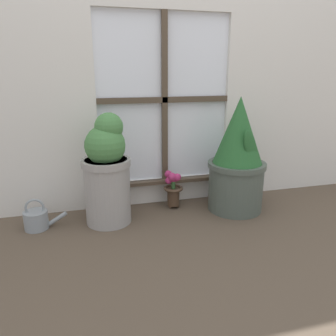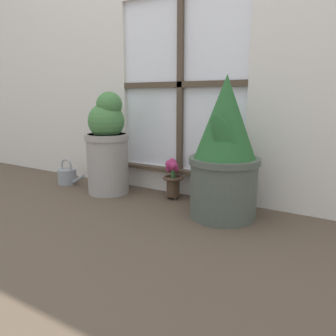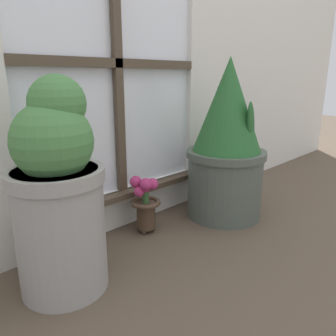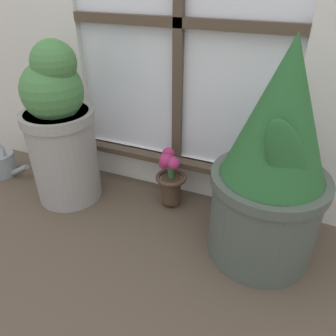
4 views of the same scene
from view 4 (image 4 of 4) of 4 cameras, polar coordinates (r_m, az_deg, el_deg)
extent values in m
plane|color=brown|center=(1.15, -8.76, -17.35)|extent=(10.00, 10.00, 0.00)
cube|color=silver|center=(1.47, 1.66, -0.32)|extent=(0.86, 0.05, 0.17)
cube|color=white|center=(1.27, 2.34, 24.17)|extent=(0.86, 0.02, 1.06)
cube|color=#4C3D2D|center=(1.24, 1.85, 24.02)|extent=(0.04, 0.02, 1.06)
cube|color=#4C3D2D|center=(1.24, 1.85, 24.02)|extent=(0.86, 0.02, 0.04)
cube|color=#4C3D2D|center=(1.40, 1.03, 1.27)|extent=(0.92, 0.06, 0.02)
cylinder|color=#9E9993|center=(1.42, -17.56, 2.03)|extent=(0.27, 0.27, 0.39)
cylinder|color=#9E9993|center=(1.35, -18.75, 8.53)|extent=(0.28, 0.28, 0.04)
cylinder|color=#38281E|center=(1.34, -18.86, 9.09)|extent=(0.24, 0.24, 0.01)
sphere|color=#477F42|center=(1.31, -19.51, 12.54)|extent=(0.23, 0.23, 0.23)
sphere|color=#477F42|center=(1.27, -19.28, 16.93)|extent=(0.16, 0.16, 0.16)
ellipsoid|color=#477F42|center=(1.25, -18.85, 11.19)|extent=(0.12, 0.14, 0.17)
cylinder|color=#4C564C|center=(1.14, 16.21, -7.86)|extent=(0.35, 0.35, 0.32)
cylinder|color=#4C564C|center=(1.06, 17.34, -1.85)|extent=(0.37, 0.37, 0.03)
cylinder|color=#38281E|center=(1.05, 17.43, -1.35)|extent=(0.32, 0.32, 0.01)
cone|color=#28602D|center=(0.96, 19.44, 9.30)|extent=(0.31, 0.31, 0.41)
ellipsoid|color=#28602D|center=(0.92, 20.10, 0.83)|extent=(0.19, 0.10, 0.29)
sphere|color=#473323|center=(1.42, 0.99, -5.21)|extent=(0.02, 0.02, 0.02)
sphere|color=#473323|center=(1.39, -0.69, -5.98)|extent=(0.02, 0.02, 0.02)
sphere|color=#473323|center=(1.38, 1.29, -6.48)|extent=(0.02, 0.02, 0.02)
cylinder|color=#473323|center=(1.36, 0.54, -3.69)|extent=(0.08, 0.08, 0.11)
torus|color=#473323|center=(1.33, 0.56, -1.67)|extent=(0.13, 0.13, 0.02)
cylinder|color=#386633|center=(1.31, 0.56, -0.52)|extent=(0.03, 0.03, 0.06)
sphere|color=#B22D66|center=(1.29, 0.57, 1.02)|extent=(0.05, 0.05, 0.05)
sphere|color=#B22D66|center=(1.31, 1.19, 0.63)|extent=(0.04, 0.04, 0.04)
sphere|color=#B22D66|center=(1.31, 0.05, 2.56)|extent=(0.05, 0.05, 0.05)
sphere|color=#B22D66|center=(1.31, -0.69, 0.74)|extent=(0.04, 0.04, 0.04)
sphere|color=#B22D66|center=(1.27, -0.35, 1.37)|extent=(0.05, 0.05, 0.05)
sphere|color=#B22D66|center=(1.26, 0.98, 0.80)|extent=(0.05, 0.05, 0.05)
cylinder|color=gray|center=(1.77, -27.10, 0.62)|extent=(0.13, 0.13, 0.11)
cylinder|color=gray|center=(1.69, -24.42, -0.29)|extent=(0.12, 0.02, 0.08)
camera|label=1|loc=(1.33, -108.22, -10.00)|focal=35.00mm
camera|label=2|loc=(0.91, 153.62, -44.63)|focal=35.00mm
camera|label=3|loc=(1.28, -63.79, 4.44)|focal=35.00mm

